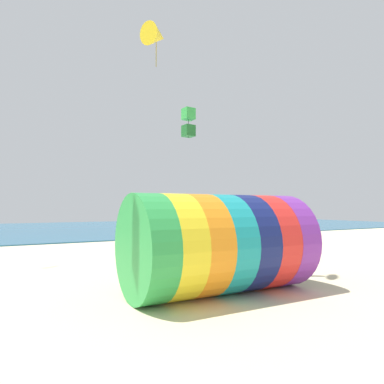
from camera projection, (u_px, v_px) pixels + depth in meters
The scene contains 9 objects.
ground_plane at pixel (217, 294), 12.17m from camera, with size 120.00×120.00×0.00m, color beige.
sea at pixel (59, 229), 47.43m from camera, with size 120.00×40.00×0.10m, color #236084.
giant_inflatable_tube at pixel (219, 244), 12.32m from camera, with size 6.63×3.57×3.55m.
kite_handler at pixel (306, 257), 15.30m from camera, with size 0.42×0.40×1.65m.
kite_green_box at pixel (188, 123), 19.42m from camera, with size 0.65×0.65×1.73m.
kite_yellow_delta at pixel (156, 36), 15.33m from camera, with size 1.49×1.42×1.99m.
bystander_near_water at pixel (280, 238), 25.04m from camera, with size 0.42×0.39×1.61m.
bystander_mid_beach at pixel (262, 236), 26.61m from camera, with size 0.42×0.39×1.70m.
bystander_far_left at pixel (153, 236), 25.61m from camera, with size 0.42×0.39×1.78m.
Camera 1 is at (-6.72, -10.36, 3.09)m, focal length 32.00 mm.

